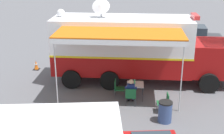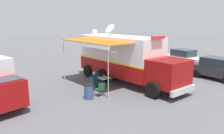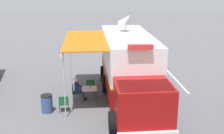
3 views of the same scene
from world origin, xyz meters
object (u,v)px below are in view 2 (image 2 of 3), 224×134
object	(u,v)px
folding_chair_at_table	(93,82)
command_truck	(126,57)
folding_chair_beside_table	(97,78)
traffic_cone	(94,65)
car_far_corner	(184,58)
folding_chair_spare_by_truck	(100,88)
trash_bin	(89,92)
water_bottle	(104,76)
car_behind_truck	(217,68)
folding_table	(104,78)
seated_responder	(95,80)

from	to	relation	value
folding_chair_at_table	command_truck	bearing A→B (deg)	-178.88
folding_chair_at_table	folding_chair_beside_table	distance (m)	1.08
traffic_cone	car_far_corner	xyz separation A→B (m)	(-7.81, 4.91, 0.60)
folding_chair_spare_by_truck	trash_bin	xyz separation A→B (m)	(0.84, 0.01, -0.06)
folding_chair_spare_by_truck	folding_chair_beside_table	bearing A→B (deg)	-118.07
car_far_corner	water_bottle	bearing A→B (deg)	7.01
folding_chair_beside_table	trash_bin	size ratio (longest dim) A/B	0.96
folding_chair_at_table	car_behind_truck	distance (m)	10.21
folding_chair_beside_table	car_far_corner	xyz separation A→B (m)	(-10.77, -0.51, 0.37)
folding_table	folding_chair_beside_table	xyz separation A→B (m)	(-0.01, -0.85, -0.16)
folding_chair_beside_table	seated_responder	xyz separation A→B (m)	(0.63, 0.70, 0.14)
folding_table	traffic_cone	world-z (taller)	folding_table
folding_chair_spare_by_truck	car_behind_truck	bearing A→B (deg)	168.89
water_bottle	command_truck	bearing A→B (deg)	-175.74
folding_chair_beside_table	car_far_corner	size ratio (longest dim) A/B	0.20
folding_chair_beside_table	folding_chair_at_table	bearing A→B (deg)	41.29
water_bottle	car_behind_truck	xyz separation A→B (m)	(-8.74, 3.39, 0.05)
command_truck	folding_chair_spare_by_truck	xyz separation A→B (m)	(3.33, 1.59, -1.43)
folding_chair_at_table	folding_chair_spare_by_truck	bearing A→B (deg)	75.89
trash_bin	folding_chair_at_table	bearing A→B (deg)	-128.36
folding_table	trash_bin	distance (m)	2.48
seated_responder	command_truck	bearing A→B (deg)	-179.11
trash_bin	car_far_corner	size ratio (longest dim) A/B	0.21
folding_chair_beside_table	car_behind_truck	xyz separation A→B (m)	(-8.77, 4.21, 0.37)
folding_table	folding_chair_at_table	xyz separation A→B (m)	(0.80, -0.13, -0.16)
water_bottle	car_behind_truck	bearing A→B (deg)	158.77
folding_chair_beside_table	water_bottle	bearing A→B (deg)	92.22
folding_table	traffic_cone	size ratio (longest dim) A/B	1.48
traffic_cone	car_behind_truck	distance (m)	11.25
seated_responder	car_far_corner	distance (m)	11.46
traffic_cone	water_bottle	bearing A→B (deg)	64.79
command_truck	folding_chair_spare_by_truck	size ratio (longest dim) A/B	11.09
folding_chair_beside_table	folding_chair_spare_by_truck	xyz separation A→B (m)	(1.20, 2.25, 0.00)
command_truck	traffic_cone	size ratio (longest dim) A/B	16.64
command_truck	traffic_cone	distance (m)	6.35
command_truck	folding_chair_spare_by_truck	bearing A→B (deg)	25.58
trash_bin	folding_chair_spare_by_truck	bearing A→B (deg)	-179.15
folding_chair_spare_by_truck	water_bottle	bearing A→B (deg)	-130.60
folding_chair_beside_table	traffic_cone	world-z (taller)	folding_chair_beside_table
command_truck	trash_bin	distance (m)	4.70
folding_chair_at_table	seated_responder	distance (m)	0.23
folding_table	trash_bin	size ratio (longest dim) A/B	0.94
folding_chair_beside_table	car_behind_truck	bearing A→B (deg)	154.37
folding_chair_beside_table	folding_chair_spare_by_truck	distance (m)	2.55
water_bottle	car_far_corner	world-z (taller)	car_far_corner
folding_chair_spare_by_truck	trash_bin	bearing A→B (deg)	0.85
folding_chair_spare_by_truck	car_behind_truck	size ratio (longest dim) A/B	0.21
command_truck	trash_bin	size ratio (longest dim) A/B	10.61
trash_bin	command_truck	bearing A→B (deg)	-158.93
folding_table	folding_chair_spare_by_truck	bearing A→B (deg)	49.75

